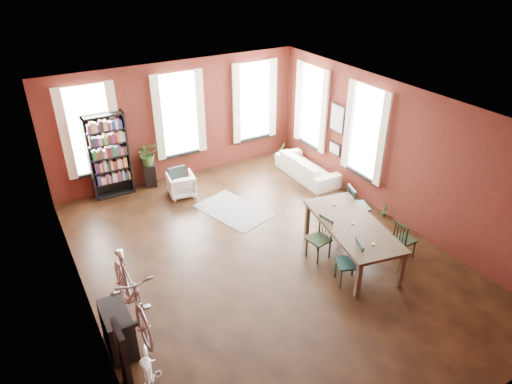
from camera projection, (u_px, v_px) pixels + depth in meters
room at (260, 152)px, 9.15m from camera, size 9.00×9.04×3.22m
dining_table at (351, 241)px, 9.44m from camera, size 1.55×2.60×0.83m
dining_chair_a at (348, 263)px, 8.71m from camera, size 0.57×0.57×0.94m
dining_chair_b at (319, 239)px, 9.42m from camera, size 0.47×0.47×0.91m
dining_chair_c at (405, 239)px, 9.46m from camera, size 0.40×0.40×0.84m
dining_chair_d at (358, 206)px, 10.47m from camera, size 0.59×0.59×1.01m
bookshelf at (109, 156)px, 11.46m from camera, size 1.00×0.32×2.20m
white_armchair at (181, 184)px, 11.80m from camera, size 0.72×0.69×0.66m
cream_sofa at (307, 164)px, 12.67m from camera, size 0.61×2.08×0.81m
striped_rug at (234, 210)px, 11.27m from camera, size 1.60×2.06×0.01m
bike_wall_rack at (124, 362)px, 6.45m from camera, size 0.16×0.60×1.30m
console_table at (118, 330)px, 7.30m from camera, size 0.40×0.80×0.80m
plant_stand at (150, 175)px, 12.27m from camera, size 0.38×0.38×0.62m
plant_by_sofa at (279, 159)px, 13.52m from camera, size 0.51×0.74×0.30m
plant_small at (384, 214)px, 11.01m from camera, size 0.46×0.42×0.15m
bicycle_floor at (147, 366)px, 6.02m from camera, size 0.72×0.93×1.58m
bicycle_hung at (127, 274)px, 5.84m from camera, size 0.47×1.00×1.66m
plant_on_stand at (148, 156)px, 12.03m from camera, size 0.67×0.72×0.50m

